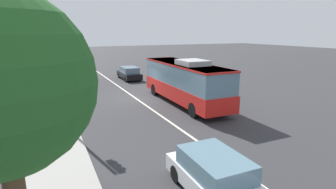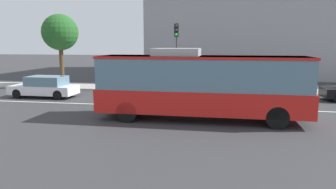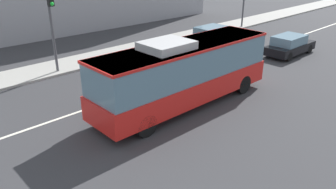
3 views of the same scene
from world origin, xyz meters
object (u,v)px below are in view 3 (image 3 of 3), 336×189
Objects in this scene: transit_bus at (185,71)px; sedan_black at (209,36)px; traffic_light_near_corner at (52,17)px; sedan_black_ahead at (289,45)px.

transit_bus reaches higher than sedan_black.
traffic_light_near_corner is at bearing -8.65° from sedan_black.
sedan_black is (9.89, 6.68, -1.09)m from transit_bus.
sedan_black is 6.30m from sedan_black_ahead.
transit_bus reaches higher than sedan_black_ahead.
sedan_black is at bearing 79.81° from traffic_light_near_corner.
traffic_light_near_corner is at bearing 151.86° from sedan_black_ahead.
sedan_black is at bearing 109.69° from sedan_black_ahead.
transit_bus is 9.13m from traffic_light_near_corner.
sedan_black and sedan_black_ahead have the same top height.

